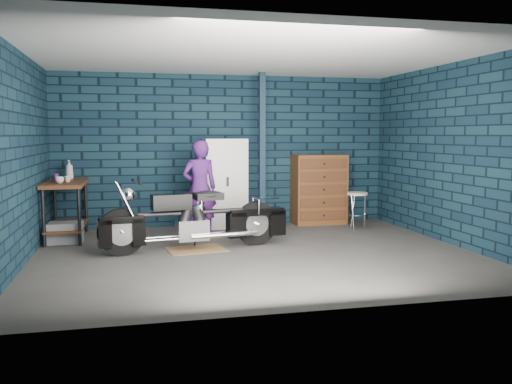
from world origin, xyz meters
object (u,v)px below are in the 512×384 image
motorcycle (196,214)px  person (200,188)px  workbench (66,210)px  shop_stool (357,211)px  tool_chest (319,189)px  storage_bin (66,233)px  locker (225,183)px

motorcycle → person: person is taller
workbench → motorcycle: size_ratio=0.60×
shop_stool → motorcycle: bearing=-160.5°
workbench → tool_chest: tool_chest is taller
tool_chest → storage_bin: bearing=-169.1°
motorcycle → storage_bin: 2.13m
workbench → tool_chest: (4.38, 0.48, 0.18)m
motorcycle → shop_stool: (2.91, 1.03, -0.19)m
workbench → tool_chest: size_ratio=1.10×
workbench → locker: (2.63, 0.48, 0.33)m
person → storage_bin: person is taller
person → locker: bearing=-133.4°
storage_bin → locker: locker is taller
workbench → person: size_ratio=0.90×
person → tool_chest: bearing=-168.2°
locker → tool_chest: size_ratio=1.23×
motorcycle → locker: locker is taller
motorcycle → person: size_ratio=1.49×
person → locker: locker is taller
tool_chest → shop_stool: 0.92m
locker → tool_chest: (1.75, 0.00, -0.15)m
person → locker: (0.53, 0.64, 0.01)m
tool_chest → person: bearing=-164.2°
motorcycle → shop_stool: motorcycle is taller
locker → workbench: bearing=-169.6°
storage_bin → shop_stool: (4.79, 0.09, 0.17)m
storage_bin → tool_chest: tool_chest is taller
workbench → locker: 2.69m
shop_stool → storage_bin: bearing=-178.9°
locker → shop_stool: size_ratio=2.42×
motorcycle → tool_chest: size_ratio=1.82×
person → storage_bin: (-2.08, -0.19, -0.62)m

